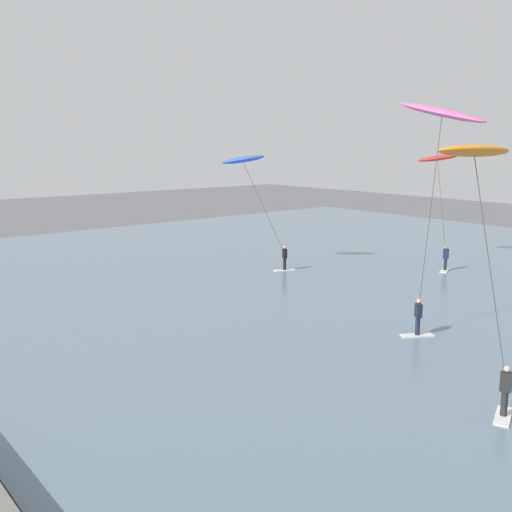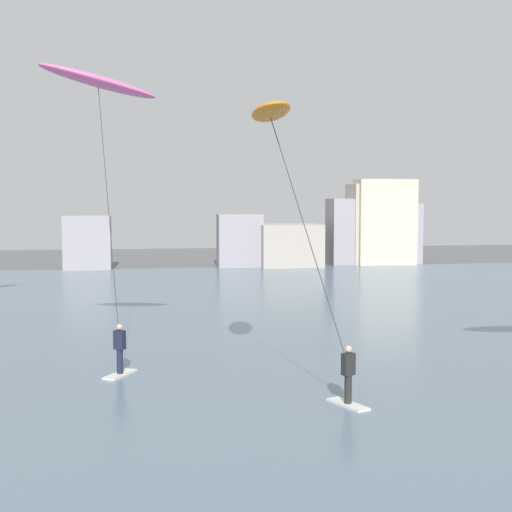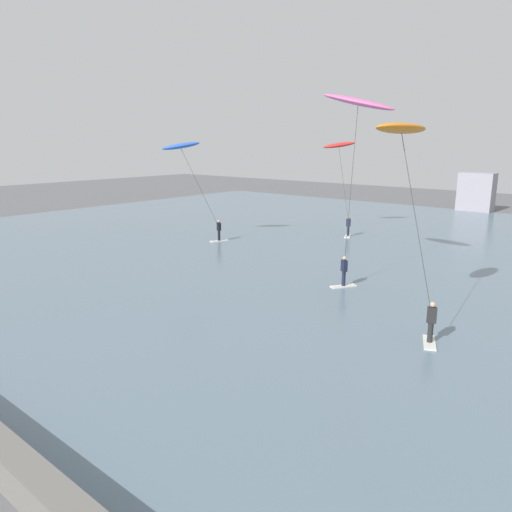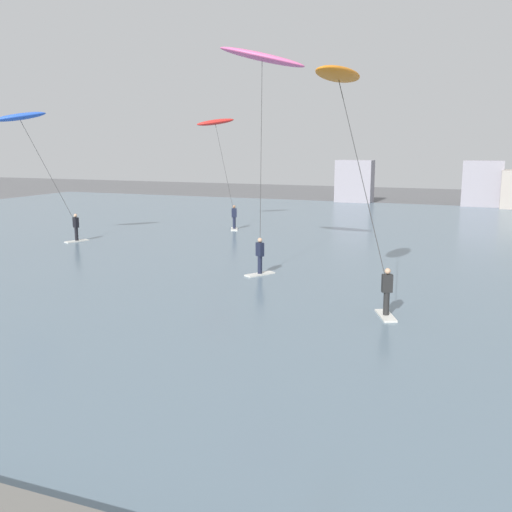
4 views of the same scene
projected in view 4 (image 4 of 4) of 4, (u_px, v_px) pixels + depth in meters
water_bay at (369, 248)px, 32.63m from camera, size 84.00×52.00×0.10m
kitesurfer_red at (218, 135)px, 40.28m from camera, size 3.88×3.48×7.55m
kitesurfer_pink at (262, 70)px, 25.86m from camera, size 4.07×3.55×10.09m
kitesurfer_orange at (343, 95)px, 19.43m from camera, size 3.20×3.34×8.23m
kitesurfer_blue at (27, 132)px, 32.31m from camera, size 3.53×4.02×7.56m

